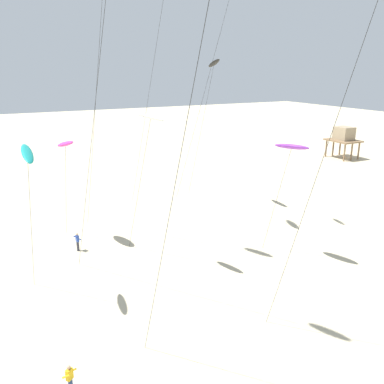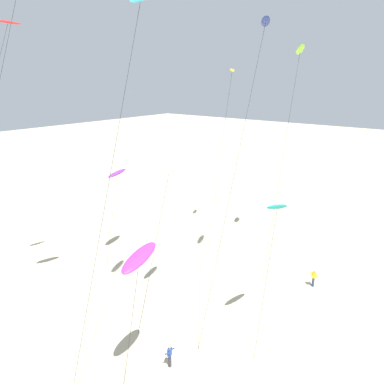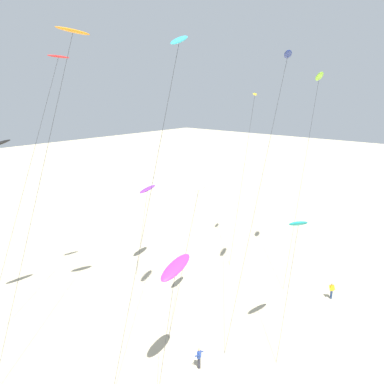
% 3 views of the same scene
% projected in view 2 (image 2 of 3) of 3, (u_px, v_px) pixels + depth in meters
% --- Properties ---
extents(ground_plane, '(260.00, 260.00, 0.00)m').
position_uv_depth(ground_plane, '(309.00, 331.00, 29.41)').
color(ground_plane, beige).
extents(kite_purple, '(4.02, 1.84, 9.81)m').
position_uv_depth(kite_purple, '(117.00, 173.00, 38.90)').
color(kite_purple, purple).
rests_on(kite_purple, ground).
extents(kite_cyan, '(9.55, 1.83, 23.81)m').
position_uv_depth(kite_cyan, '(140.00, 4.00, 22.51)').
color(kite_cyan, '#33BFE0').
rests_on(kite_cyan, ground).
extents(kite_lime, '(8.16, 1.91, 21.99)m').
position_uv_depth(kite_lime, '(300.00, 52.00, 36.73)').
color(kite_lime, '#8CD833').
rests_on(kite_lime, ground).
extents(kite_white, '(6.05, 1.63, 12.20)m').
position_uv_depth(kite_white, '(169.00, 172.00, 29.61)').
color(kite_white, white).
rests_on(kite_white, ground).
extents(kite_navy, '(11.63, 2.32, 23.34)m').
position_uv_depth(kite_navy, '(265.00, 26.00, 29.31)').
color(kite_navy, navy).
rests_on(kite_navy, ground).
extents(kite_yellow, '(6.21, 1.33, 19.75)m').
position_uv_depth(kite_yellow, '(231.00, 76.00, 41.33)').
color(kite_yellow, yellow).
rests_on(kite_yellow, ground).
extents(kite_teal, '(4.43, 0.86, 10.89)m').
position_uv_depth(kite_teal, '(277.00, 208.00, 26.13)').
color(kite_teal, teal).
rests_on(kite_teal, ground).
extents(kite_red, '(10.79, 1.68, 22.89)m').
position_uv_depth(kite_red, '(5.00, 35.00, 28.20)').
color(kite_red, red).
rests_on(kite_red, ground).
extents(kite_magenta, '(3.95, 1.52, 9.59)m').
position_uv_depth(kite_magenta, '(139.00, 258.00, 21.63)').
color(kite_magenta, '#D8339E').
rests_on(kite_magenta, ground).
extents(kite_flyer_nearest, '(0.62, 0.60, 1.67)m').
position_uv_depth(kite_flyer_nearest, '(170.00, 355.00, 25.61)').
color(kite_flyer_nearest, '#33333D').
rests_on(kite_flyer_nearest, ground).
extents(kite_flyer_middle, '(0.72, 0.73, 1.67)m').
position_uv_depth(kite_flyer_middle, '(314.00, 278.00, 35.48)').
color(kite_flyer_middle, navy).
rests_on(kite_flyer_middle, ground).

